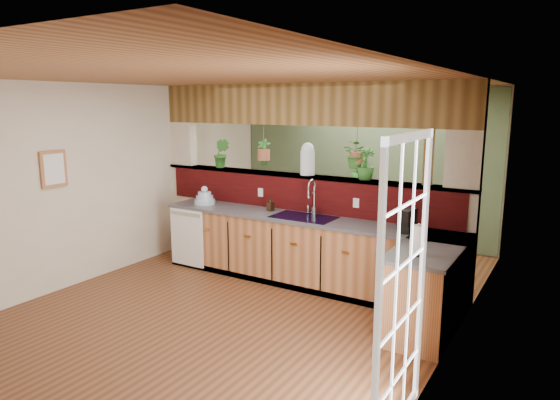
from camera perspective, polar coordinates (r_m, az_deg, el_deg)
The scene contains 28 objects.
ground at distance 6.04m, azimuth -4.01°, elevation -11.82°, with size 4.60×7.00×0.01m, color brown.
ceiling at distance 5.57m, azimuth -4.38°, elevation 13.64°, with size 4.60×7.00×0.01m, color brown.
wall_back at distance 8.72m, azimuth 9.31°, elevation 4.03°, with size 4.60×0.02×2.60m, color beige.
wall_left at distance 7.23m, azimuth -19.21°, elevation 2.12°, with size 0.02×7.00×2.60m, color beige.
wall_right at distance 4.74m, azimuth 19.11°, elevation -2.32°, with size 0.02×7.00×2.60m, color beige.
pass_through_partition at distance 6.79m, azimuth 2.64°, elevation 1.26°, with size 4.60×0.21×2.60m.
pass_through_ledge at distance 6.78m, azimuth 2.44°, elevation 2.77°, with size 4.60×0.21×0.04m, color brown.
header_beam at distance 6.71m, azimuth 2.51°, elevation 10.87°, with size 4.60×0.15×0.55m, color brown.
sage_backwall at distance 8.70m, azimuth 9.26°, elevation 4.01°, with size 4.55×0.02×2.55m, color #4B5F41.
countertop at distance 6.20m, azimuth 7.02°, elevation -6.84°, with size 4.14×1.52×0.90m.
dishwasher at distance 7.27m, azimuth -10.60°, elevation -4.21°, with size 0.58×0.03×0.82m.
navy_sink at distance 6.45m, azimuth 2.73°, elevation -2.64°, with size 0.82×0.50×0.18m.
french_door at distance 3.61m, azimuth 13.82°, elevation -10.33°, with size 0.06×1.02×2.16m, color white.
framed_print at distance 6.70m, azimuth -24.46°, elevation 3.24°, with size 0.04×0.35×0.45m.
faucet at distance 6.49m, azimuth 3.72°, elevation 0.49°, with size 0.21×0.21×0.48m.
dish_stack at distance 7.30m, azimuth -8.61°, elevation 0.17°, with size 0.30×0.30×0.27m.
soap_dispenser at distance 6.77m, azimuth -1.10°, elevation -0.50°, with size 0.08×0.08×0.18m, color #352213.
coffee_maker at distance 5.83m, azimuth 14.28°, elevation -2.40°, with size 0.14×0.24×0.27m.
paper_towel at distance 4.99m, azimuth 15.53°, elevation -4.51°, with size 0.15×0.15×0.31m.
glass_jar at distance 6.71m, azimuth 3.16°, elevation 4.72°, with size 0.20×0.20×0.43m.
ledge_plant_left at distance 7.50m, azimuth -6.70°, elevation 5.33°, with size 0.24×0.19×0.43m, color #286322.
ledge_plant_right at distance 6.36m, azimuth 9.73°, elevation 4.09°, with size 0.23×0.23×0.40m, color #286322.
hanging_plant_a at distance 7.05m, azimuth -1.88°, elevation 6.43°, with size 0.22×0.17×0.50m.
hanging_plant_b at distance 6.38m, azimuth 8.78°, elevation 6.55°, with size 0.40×0.38×0.47m.
shelving_console at distance 8.82m, azimuth 5.65°, elevation -1.08°, with size 1.51×0.40×1.01m, color black.
shelf_plant_a at distance 8.93m, azimuth 2.78°, elevation 3.67°, with size 0.21×0.14×0.39m, color #286322.
shelf_plant_b at distance 8.48m, azimuth 8.99°, elevation 3.42°, with size 0.26×0.26×0.47m, color #286322.
floor_plant at distance 7.18m, azimuth 12.91°, elevation -5.16°, with size 0.67×0.58×0.75m, color #286322.
Camera 1 is at (3.24, -4.53, 2.35)m, focal length 32.00 mm.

